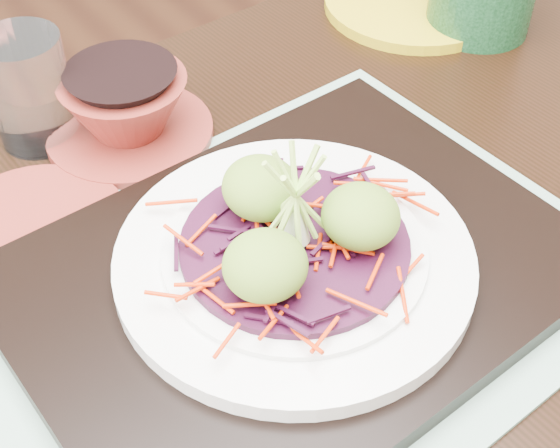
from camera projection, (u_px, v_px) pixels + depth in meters
dining_table at (302, 315)px, 0.74m from camera, size 1.14×0.79×0.69m
placemat at (294, 284)px, 0.65m from camera, size 0.53×0.43×0.00m
serving_tray at (294, 274)px, 0.64m from camera, size 0.46×0.36×0.02m
white_plate at (294, 257)px, 0.62m from camera, size 0.29×0.29×0.02m
cabbage_bed at (295, 245)px, 0.61m from camera, size 0.18×0.18×0.01m
carrot_julienne at (295, 237)px, 0.61m from camera, size 0.22×0.22×0.01m
guacamole_scoops at (296, 222)px, 0.59m from camera, size 0.16×0.14×0.05m
scallion_garnish at (295, 200)px, 0.58m from camera, size 0.07×0.07×0.10m
terracotta_side_plate at (34, 229)px, 0.69m from camera, size 0.21×0.21×0.01m
water_glass at (30, 90)px, 0.75m from camera, size 0.09×0.09×0.11m
terracotta_bowl_set at (127, 113)px, 0.76m from camera, size 0.21×0.21×0.07m
yellow_plate at (413, 3)px, 0.97m from camera, size 0.27×0.27×0.01m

